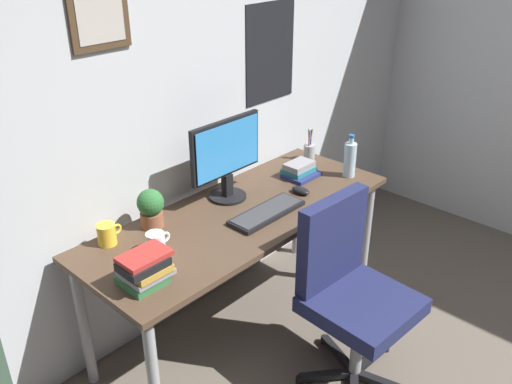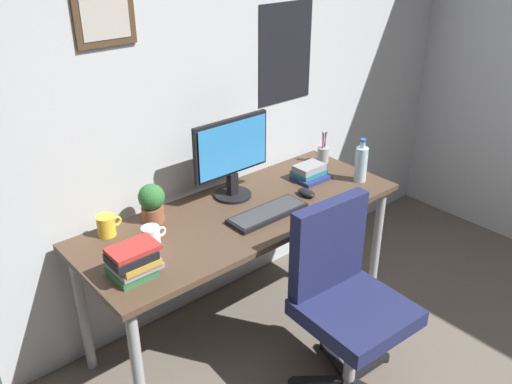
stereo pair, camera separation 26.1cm
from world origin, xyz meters
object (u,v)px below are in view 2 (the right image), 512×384
(monitor, at_px, (232,155))
(keyboard, at_px, (268,213))
(book_stack_right, at_px, (133,261))
(computer_mouse, at_px, (306,193))
(potted_plant, at_px, (152,202))
(book_stack_left, at_px, (310,172))
(coffee_mug_near, at_px, (151,236))
(water_bottle, at_px, (361,164))
(pen_cup, at_px, (323,154))
(office_chair, at_px, (344,292))
(coffee_mug_far, at_px, (107,226))

(monitor, xyz_separation_m, keyboard, (0.00, -0.28, -0.23))
(book_stack_right, bearing_deg, computer_mouse, 2.17)
(potted_plant, height_order, book_stack_left, potted_plant)
(potted_plant, bearing_deg, coffee_mug_near, -122.52)
(water_bottle, bearing_deg, pen_cup, 84.10)
(office_chair, relative_size, keyboard, 2.21)
(coffee_mug_near, distance_m, book_stack_left, 1.06)
(pen_cup, height_order, book_stack_right, pen_cup)
(water_bottle, height_order, potted_plant, water_bottle)
(potted_plant, height_order, pen_cup, pen_cup)
(book_stack_right, bearing_deg, water_bottle, -0.93)
(water_bottle, xyz_separation_m, book_stack_left, (-0.20, 0.21, -0.07))
(pen_cup, height_order, book_stack_left, pen_cup)
(potted_plant, bearing_deg, coffee_mug_far, 174.76)
(keyboard, relative_size, coffee_mug_near, 3.51)
(potted_plant, xyz_separation_m, book_stack_right, (-0.30, -0.35, -0.04))
(coffee_mug_far, relative_size, book_stack_left, 0.62)
(monitor, bearing_deg, pen_cup, -0.51)
(keyboard, relative_size, water_bottle, 1.70)
(potted_plant, bearing_deg, keyboard, -35.55)
(potted_plant, distance_m, book_stack_right, 0.46)
(computer_mouse, height_order, book_stack_right, book_stack_right)
(monitor, distance_m, potted_plant, 0.48)
(keyboard, height_order, computer_mouse, computer_mouse)
(office_chair, height_order, coffee_mug_far, office_chair)
(keyboard, distance_m, potted_plant, 0.58)
(office_chair, xyz_separation_m, coffee_mug_far, (-0.74, 0.84, 0.26))
(coffee_mug_near, xyz_separation_m, book_stack_left, (1.06, 0.03, -0.01))
(book_stack_right, bearing_deg, keyboard, 1.28)
(coffee_mug_far, bearing_deg, keyboard, -26.77)
(coffee_mug_far, bearing_deg, monitor, -5.72)
(monitor, relative_size, keyboard, 1.07)
(book_stack_left, bearing_deg, office_chair, -123.24)
(office_chair, height_order, book_stack_right, office_chair)
(computer_mouse, bearing_deg, book_stack_left, 40.08)
(potted_plant, bearing_deg, pen_cup, -2.68)
(computer_mouse, relative_size, pen_cup, 0.55)
(computer_mouse, relative_size, coffee_mug_far, 0.90)
(computer_mouse, bearing_deg, monitor, 139.39)
(office_chair, distance_m, coffee_mug_near, 0.92)
(water_bottle, distance_m, coffee_mug_far, 1.42)
(office_chair, distance_m, coffee_mug_far, 1.15)
(water_bottle, height_order, coffee_mug_near, water_bottle)
(pen_cup, relative_size, book_stack_right, 0.96)
(coffee_mug_far, xyz_separation_m, pen_cup, (1.40, -0.08, 0.00))
(office_chair, distance_m, pen_cup, 1.05)
(computer_mouse, distance_m, pen_cup, 0.47)
(office_chair, height_order, potted_plant, office_chair)
(office_chair, height_order, computer_mouse, office_chair)
(water_bottle, bearing_deg, coffee_mug_far, 163.94)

